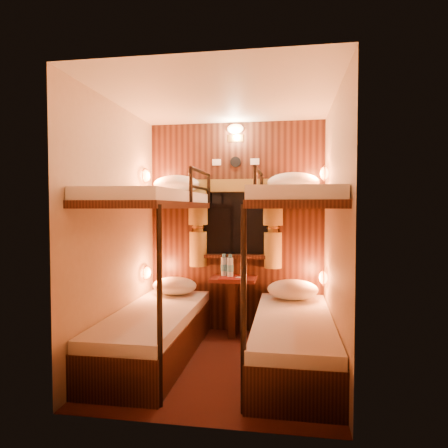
% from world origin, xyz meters
% --- Properties ---
extents(floor, '(2.10, 2.10, 0.00)m').
position_xyz_m(floor, '(0.00, 0.00, 0.00)').
color(floor, '#38190F').
rests_on(floor, ground).
extents(ceiling, '(2.10, 2.10, 0.00)m').
position_xyz_m(ceiling, '(0.00, 0.00, 2.40)').
color(ceiling, silver).
rests_on(ceiling, wall_back).
extents(wall_back, '(2.40, 0.00, 2.40)m').
position_xyz_m(wall_back, '(0.00, 1.05, 1.20)').
color(wall_back, '#C6B293').
rests_on(wall_back, floor).
extents(wall_front, '(2.40, 0.00, 2.40)m').
position_xyz_m(wall_front, '(0.00, -1.05, 1.20)').
color(wall_front, '#C6B293').
rests_on(wall_front, floor).
extents(wall_left, '(0.00, 2.40, 2.40)m').
position_xyz_m(wall_left, '(-1.00, 0.00, 1.20)').
color(wall_left, '#C6B293').
rests_on(wall_left, floor).
extents(wall_right, '(0.00, 2.40, 2.40)m').
position_xyz_m(wall_right, '(1.00, 0.00, 1.20)').
color(wall_right, '#C6B293').
rests_on(wall_right, floor).
extents(back_panel, '(2.00, 0.03, 2.40)m').
position_xyz_m(back_panel, '(0.00, 1.04, 1.20)').
color(back_panel, black).
rests_on(back_panel, floor).
extents(bunk_left, '(0.72, 1.90, 1.82)m').
position_xyz_m(bunk_left, '(-0.65, 0.07, 0.56)').
color(bunk_left, black).
rests_on(bunk_left, floor).
extents(bunk_right, '(0.72, 1.90, 1.82)m').
position_xyz_m(bunk_right, '(0.65, 0.07, 0.56)').
color(bunk_right, black).
rests_on(bunk_right, floor).
extents(window, '(1.00, 0.12, 0.79)m').
position_xyz_m(window, '(0.00, 1.00, 1.18)').
color(window, black).
rests_on(window, back_panel).
extents(curtains, '(1.10, 0.22, 1.00)m').
position_xyz_m(curtains, '(0.00, 0.97, 1.26)').
color(curtains, olive).
rests_on(curtains, back_panel).
extents(back_fixtures, '(0.54, 0.09, 0.48)m').
position_xyz_m(back_fixtures, '(0.00, 1.00, 2.25)').
color(back_fixtures, black).
rests_on(back_fixtures, back_panel).
extents(reading_lamps, '(2.00, 0.20, 1.25)m').
position_xyz_m(reading_lamps, '(-0.00, 0.70, 1.24)').
color(reading_lamps, orange).
rests_on(reading_lamps, wall_left).
extents(table, '(0.50, 0.34, 0.66)m').
position_xyz_m(table, '(0.00, 0.85, 0.41)').
color(table, maroon).
rests_on(table, floor).
extents(bottle_left, '(0.07, 0.07, 0.25)m').
position_xyz_m(bottle_left, '(-0.12, 0.92, 0.76)').
color(bottle_left, '#99BFE5').
rests_on(bottle_left, table).
extents(bottle_right, '(0.07, 0.07, 0.25)m').
position_xyz_m(bottle_right, '(-0.04, 0.88, 0.76)').
color(bottle_right, '#99BFE5').
rests_on(bottle_right, table).
extents(sachet_a, '(0.11, 0.09, 0.01)m').
position_xyz_m(sachet_a, '(0.08, 0.83, 0.65)').
color(sachet_a, silver).
rests_on(sachet_a, table).
extents(sachet_b, '(0.07, 0.06, 0.00)m').
position_xyz_m(sachet_b, '(0.04, 0.90, 0.65)').
color(sachet_b, silver).
rests_on(sachet_b, table).
extents(pillow_lower_left, '(0.50, 0.36, 0.20)m').
position_xyz_m(pillow_lower_left, '(-0.65, 0.75, 0.55)').
color(pillow_lower_left, silver).
rests_on(pillow_lower_left, bunk_left).
extents(pillow_lower_right, '(0.53, 0.38, 0.21)m').
position_xyz_m(pillow_lower_right, '(0.65, 0.71, 0.56)').
color(pillow_lower_right, silver).
rests_on(pillow_lower_right, bunk_right).
extents(pillow_upper_left, '(0.53, 0.38, 0.21)m').
position_xyz_m(pillow_upper_left, '(-0.65, 0.84, 1.69)').
color(pillow_upper_left, silver).
rests_on(pillow_upper_left, bunk_left).
extents(pillow_upper_right, '(0.55, 0.39, 0.22)m').
position_xyz_m(pillow_upper_right, '(0.65, 0.80, 1.70)').
color(pillow_upper_right, silver).
rests_on(pillow_upper_right, bunk_right).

